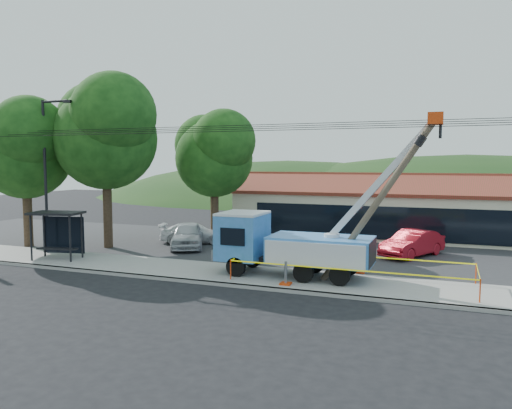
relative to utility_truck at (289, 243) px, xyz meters
The scene contains 18 objects.
ground 4.90m from the utility_truck, 102.29° to the right, with size 120.00×120.00×0.00m, color black.
curb 3.04m from the utility_truck, 112.24° to the right, with size 60.00×0.25×0.15m, color gray.
sidewalk 1.94m from the utility_truck, 153.16° to the right, with size 60.00×4.00×0.15m, color gray.
parking_lot 7.74m from the utility_truck, 97.44° to the left, with size 60.00×12.00×0.10m, color #28282B.
strip_mall 15.78m from the utility_truck, 78.96° to the left, with size 22.50×8.53×4.67m.
streetlight 15.21m from the utility_truck, behind, with size 2.13×0.22×9.00m.
tree_west_near 14.66m from the utility_truck, 164.89° to the left, with size 7.56×6.72×10.80m.
tree_west_far 18.73m from the utility_truck, behind, with size 6.84×6.08×9.48m.
tree_lot 12.51m from the utility_truck, 133.18° to the left, with size 6.30×5.60×8.94m.
hill_west 53.00m from the utility_truck, 107.56° to the left, with size 78.40×56.00×28.00m, color #173714.
hill_center 51.33m from the utility_truck, 79.87° to the left, with size 89.60×64.00×32.00m, color #173714.
utility_truck is the anchor object (origin of this frame).
leaning_pole 4.90m from the utility_truck, ahead, with size 4.86×1.63×7.27m.
bus_shelter 13.10m from the utility_truck, behind, with size 2.97×2.17×2.60m.
caution_tape 3.07m from the utility_truck, ahead, with size 10.44×3.19×0.92m.
car_silver 9.90m from the utility_truck, 147.89° to the left, with size 1.89×4.70×1.60m, color #B0B3B8.
car_red 9.06m from the utility_truck, 55.20° to the left, with size 1.58×4.52×1.49m, color #A4101C.
car_white 11.34m from the utility_truck, 141.41° to the left, with size 1.82×4.48×1.30m, color white.
Camera 1 is at (7.88, -17.61, 5.53)m, focal length 35.00 mm.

